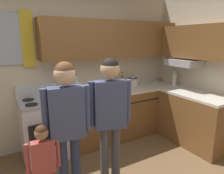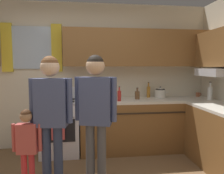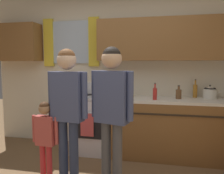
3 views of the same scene
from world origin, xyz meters
name	(u,v)px [view 2 (image 2 of 3)]	position (x,y,z in m)	size (l,w,h in m)	color
back_wall_unit	(88,65)	(0.09, 1.82, 1.49)	(4.60, 0.42, 2.60)	beige
kitchen_counter_run	(169,128)	(1.42, 1.24, 0.45)	(2.34, 1.80, 0.90)	brown
stove_oven	(61,126)	(-0.38, 1.54, 0.47)	(0.63, 0.67, 1.10)	silver
bottle_tall_clear	(93,93)	(0.17, 1.46, 1.04)	(0.07, 0.07, 0.37)	silver
bottle_milk_white	(210,93)	(2.16, 1.31, 1.02)	(0.08, 0.08, 0.31)	white
bottle_squat_brown	(137,95)	(0.94, 1.55, 0.98)	(0.08, 0.08, 0.21)	brown
bottle_sauce_red	(119,95)	(0.60, 1.39, 0.99)	(0.06, 0.06, 0.25)	red
bottle_oil_amber	(148,91)	(1.21, 1.75, 1.01)	(0.06, 0.06, 0.29)	#B27223
cup_terracotta	(198,95)	(2.18, 1.73, 0.94)	(0.11, 0.07, 0.08)	#B76642
mug_mustard_yellow	(97,99)	(0.22, 1.34, 0.95)	(0.12, 0.08, 0.09)	gold
stovetop_kettle	(160,93)	(1.41, 1.68, 1.00)	(0.27, 0.20, 0.21)	silver
water_pitcher	(88,92)	(0.08, 1.74, 1.01)	(0.19, 0.11, 0.22)	silver
adult_holding_child	(51,108)	(-0.35, 0.42, 1.00)	(0.49, 0.22, 1.59)	#2D3856
adult_in_plaid	(96,106)	(0.16, 0.41, 1.01)	(0.48, 0.25, 1.60)	#4C4C51
small_child	(27,142)	(-0.62, 0.39, 0.62)	(0.33, 0.13, 1.00)	red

